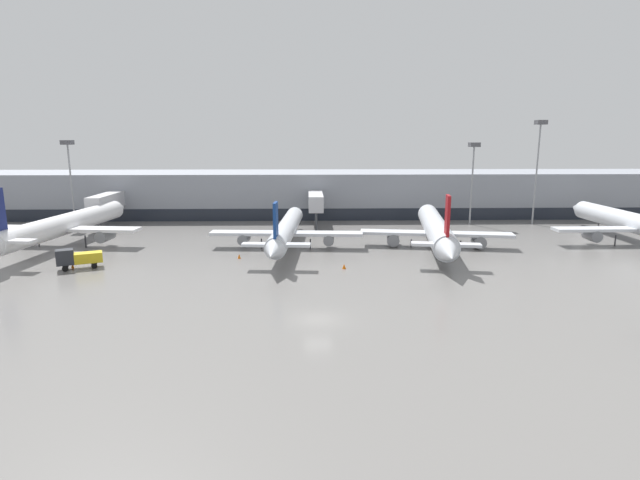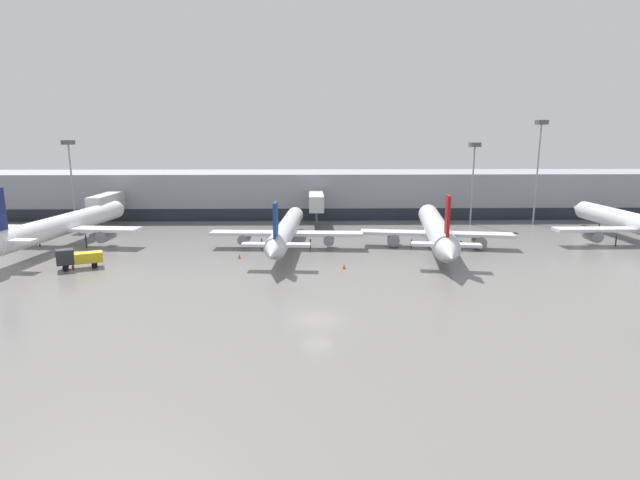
% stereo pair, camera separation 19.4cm
% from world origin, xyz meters
% --- Properties ---
extents(ground_plane, '(320.00, 320.00, 0.00)m').
position_xyz_m(ground_plane, '(0.00, 0.00, 0.00)').
color(ground_plane, slate).
extents(terminal_building, '(160.00, 27.83, 9.00)m').
position_xyz_m(terminal_building, '(-0.14, 61.89, 4.50)').
color(terminal_building, gray).
rests_on(terminal_building, ground_plane).
extents(parked_jet_0, '(22.56, 37.46, 9.22)m').
position_xyz_m(parked_jet_0, '(18.23, 29.77, 2.66)').
color(parked_jet_0, silver).
rests_on(parked_jet_0, ground_plane).
extents(parked_jet_2, '(23.16, 38.69, 10.06)m').
position_xyz_m(parked_jet_2, '(-37.54, 31.72, 3.22)').
color(parked_jet_2, white).
rests_on(parked_jet_2, ground_plane).
extents(parked_jet_4, '(22.63, 34.24, 8.35)m').
position_xyz_m(parked_jet_4, '(-4.07, 29.61, 2.69)').
color(parked_jet_4, silver).
rests_on(parked_jet_4, ground_plane).
extents(service_truck_2, '(5.46, 3.57, 2.59)m').
position_xyz_m(service_truck_2, '(-29.63, 18.39, 1.44)').
color(service_truck_2, gold).
rests_on(service_truck_2, ground_plane).
extents(traffic_cone_0, '(0.42, 0.42, 0.63)m').
position_xyz_m(traffic_cone_0, '(-10.21, 23.28, 0.32)').
color(traffic_cone_0, orange).
rests_on(traffic_cone_0, ground_plane).
extents(traffic_cone_1, '(0.49, 0.49, 0.62)m').
position_xyz_m(traffic_cone_1, '(3.66, 17.55, 0.31)').
color(traffic_cone_1, orange).
rests_on(traffic_cone_1, ground_plane).
extents(traffic_cone_2, '(0.38, 0.38, 0.73)m').
position_xyz_m(traffic_cone_2, '(-30.51, 18.71, 0.36)').
color(traffic_cone_2, orange).
rests_on(traffic_cone_2, ground_plane).
extents(apron_light_mast_0, '(1.80, 1.80, 15.17)m').
position_xyz_m(apron_light_mast_0, '(29.66, 49.22, 12.24)').
color(apron_light_mast_0, gray).
rests_on(apron_light_mast_0, ground_plane).
extents(apron_light_mast_2, '(1.80, 1.80, 15.59)m').
position_xyz_m(apron_light_mast_2, '(-44.15, 49.72, 12.55)').
color(apron_light_mast_2, gray).
rests_on(apron_light_mast_2, ground_plane).
extents(apron_light_mast_3, '(1.80, 1.80, 19.15)m').
position_xyz_m(apron_light_mast_3, '(41.52, 48.99, 15.03)').
color(apron_light_mast_3, gray).
rests_on(apron_light_mast_3, ground_plane).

